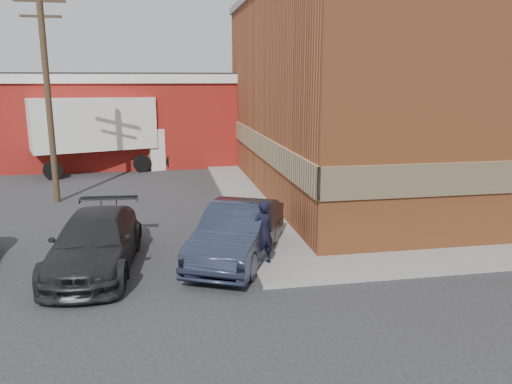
{
  "coord_description": "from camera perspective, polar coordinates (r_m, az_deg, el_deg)",
  "views": [
    {
      "loc": [
        -2.83,
        -13.36,
        5.22
      ],
      "look_at": [
        -0.03,
        1.72,
        1.75
      ],
      "focal_mm": 35.0,
      "sensor_mm": 36.0,
      "label": 1
    }
  ],
  "objects": [
    {
      "name": "suv_b",
      "position": [
        14.69,
        -17.91,
        -5.5
      ],
      "size": [
        2.54,
        5.49,
        1.55
      ],
      "primitive_type": "imported",
      "rotation": [
        0.0,
        0.0,
        -0.07
      ],
      "color": "#252528",
      "rests_on": "ground"
    },
    {
      "name": "warehouse",
      "position": [
        33.59,
        -16.07,
        8.16
      ],
      "size": [
        16.3,
        8.3,
        5.6
      ],
      "color": "maroon",
      "rests_on": "ground"
    },
    {
      "name": "utility_pole",
      "position": [
        22.84,
        -22.72,
        10.6
      ],
      "size": [
        2.0,
        0.26,
        9.0
      ],
      "color": "#4A3625",
      "rests_on": "ground"
    },
    {
      "name": "brick_building",
      "position": [
        25.06,
        16.67,
        11.01
      ],
      "size": [
        14.25,
        18.25,
        9.36
      ],
      "color": "#AC562C",
      "rests_on": "ground"
    },
    {
      "name": "sidewalk_west",
      "position": [
        23.2,
        -1.75,
        -0.1
      ],
      "size": [
        1.8,
        18.0,
        0.12
      ],
      "primitive_type": "cube",
      "color": "gray",
      "rests_on": "ground"
    },
    {
      "name": "ground",
      "position": [
        14.62,
        1.36,
        -8.18
      ],
      "size": [
        90.0,
        90.0,
        0.0
      ],
      "primitive_type": "plane",
      "color": "#28282B",
      "rests_on": "ground"
    },
    {
      "name": "box_truck",
      "position": [
        29.9,
        -16.57,
        6.89
      ],
      "size": [
        8.91,
        5.01,
        4.22
      ],
      "rotation": [
        0.0,
        0.0,
        0.31
      ],
      "color": "white",
      "rests_on": "ground"
    },
    {
      "name": "sedan",
      "position": [
        14.68,
        -2.09,
        -4.64
      ],
      "size": [
        3.71,
        5.35,
        1.67
      ],
      "primitive_type": "imported",
      "rotation": [
        0.0,
        0.0,
        -0.43
      ],
      "color": "#272D42",
      "rests_on": "ground"
    },
    {
      "name": "man",
      "position": [
        14.01,
        0.79,
        -4.62
      ],
      "size": [
        0.78,
        0.65,
        1.84
      ],
      "primitive_type": "imported",
      "rotation": [
        0.0,
        0.0,
        3.51
      ],
      "color": "black",
      "rests_on": "sidewalk_south"
    }
  ]
}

